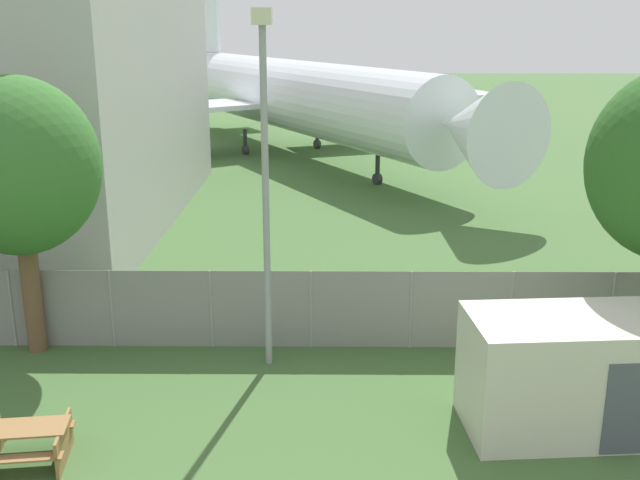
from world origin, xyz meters
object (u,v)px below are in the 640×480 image
Objects in this scene: portable_cabin at (571,374)px; airplane at (289,95)px; tree_near_hangar at (18,168)px; picnic_bench_near_cabin at (27,441)px.

airplane is at bearing 97.96° from portable_cabin.
airplane is 34.50m from portable_cabin.
airplane is 30.33m from tree_near_hangar.
airplane is 5.49× the size of tree_near_hangar.
tree_near_hangar is at bearing 158.86° from portable_cabin.
airplane reaches higher than portable_cabin.
portable_cabin reaches higher than picnic_bench_near_cabin.
picnic_bench_near_cabin is at bearing -71.33° from tree_near_hangar.
portable_cabin is at bearing 7.46° from picnic_bench_near_cabin.
airplane is at bearing 84.63° from picnic_bench_near_cabin.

